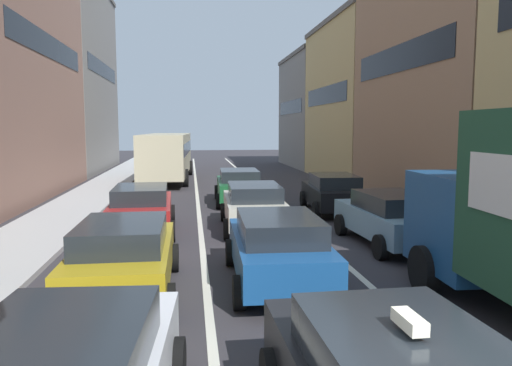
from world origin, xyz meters
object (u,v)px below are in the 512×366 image
sedan_right_lane_behind_truck (391,217)px  wagon_right_lane_far (333,192)px  coupe_centre_lane_fourth (239,185)px  sedan_centre_lane_second (278,247)px  bus_mid_queue_primary (167,153)px  hatchback_centre_lane_third (254,205)px  wagon_left_lane_second (124,256)px  sedan_left_lane_third (141,208)px

sedan_right_lane_behind_truck → wagon_right_lane_far: 5.51m
coupe_centre_lane_fourth → sedan_centre_lane_second: bearing=-179.7°
sedan_centre_lane_second → bus_mid_queue_primary: (-3.23, 20.96, 0.96)m
wagon_right_lane_far → bus_mid_queue_primary: size_ratio=0.42×
sedan_right_lane_behind_truck → bus_mid_queue_primary: (-6.97, 17.93, 0.96)m
hatchback_centre_lane_third → wagon_left_lane_second: bearing=152.6°
sedan_left_lane_third → coupe_centre_lane_fourth: (3.61, 5.67, 0.00)m
sedan_centre_lane_second → sedan_right_lane_behind_truck: (3.75, 3.03, 0.00)m
coupe_centre_lane_fourth → bus_mid_queue_primary: bus_mid_queue_primary is taller
sedan_centre_lane_second → coupe_centre_lane_fourth: size_ratio=1.00×
wagon_left_lane_second → coupe_centre_lane_fourth: size_ratio=0.99×
sedan_left_lane_third → wagon_right_lane_far: (7.04, 2.94, 0.00)m
hatchback_centre_lane_third → bus_mid_queue_primary: 15.69m
sedan_centre_lane_second → bus_mid_queue_primary: bearing=10.3°
coupe_centre_lane_fourth → bus_mid_queue_primary: 10.35m
sedan_centre_lane_second → hatchback_centre_lane_third: (0.21, 5.68, 0.00)m
bus_mid_queue_primary → sedan_right_lane_behind_truck: bearing=-156.7°
sedan_right_lane_behind_truck → sedan_left_lane_third: bearing=67.6°
hatchback_centre_lane_third → coupe_centre_lane_fourth: 5.58m
sedan_centre_lane_second → sedan_right_lane_behind_truck: bearing=-49.6°
wagon_left_lane_second → sedan_left_lane_third: bearing=1.8°
wagon_left_lane_second → sedan_right_lane_behind_truck: (6.87, 3.32, 0.00)m
hatchback_centre_lane_third → sedan_left_lane_third: same height
coupe_centre_lane_fourth → sedan_left_lane_third: bearing=149.2°
sedan_centre_lane_second → bus_mid_queue_primary: 21.23m
sedan_left_lane_third → coupe_centre_lane_fourth: same height
coupe_centre_lane_fourth → sedan_right_lane_behind_truck: (3.48, -8.23, 0.00)m
bus_mid_queue_primary → hatchback_centre_lane_third: bearing=-165.3°
sedan_right_lane_behind_truck → wagon_right_lane_far: size_ratio=0.99×
sedan_left_lane_third → sedan_right_lane_behind_truck: same height
sedan_left_lane_third → hatchback_centre_lane_third: bearing=-90.5°
bus_mid_queue_primary → wagon_left_lane_second: bearing=-177.7°
sedan_left_lane_third → sedan_centre_lane_second: bearing=-151.0°
sedan_centre_lane_second → wagon_left_lane_second: size_ratio=1.01×
hatchback_centre_lane_third → bus_mid_queue_primary: bus_mid_queue_primary is taller
sedan_left_lane_third → bus_mid_queue_primary: (0.12, 15.36, 0.96)m
sedan_left_lane_third → wagon_left_lane_second: bearing=-179.7°
wagon_left_lane_second → coupe_centre_lane_fourth: 12.04m
sedan_left_lane_third → sedan_right_lane_behind_truck: 7.54m
coupe_centre_lane_fourth → wagon_right_lane_far: bearing=-126.8°
wagon_left_lane_second → hatchback_centre_lane_third: 6.84m
wagon_left_lane_second → sedan_left_lane_third: (-0.22, 5.89, 0.00)m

